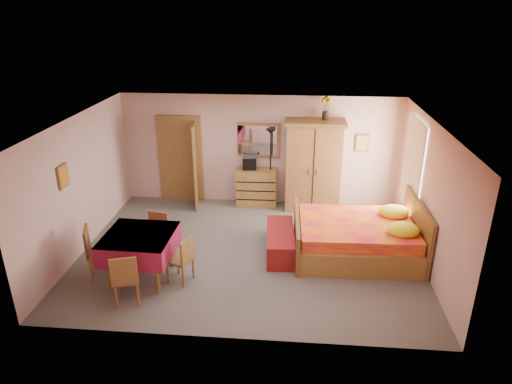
# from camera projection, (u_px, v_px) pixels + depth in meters

# --- Properties ---
(floor) EXTENTS (6.50, 6.50, 0.00)m
(floor) POSITION_uv_depth(u_px,v_px,m) (250.00, 252.00, 8.93)
(floor) COLOR slate
(floor) RESTS_ON ground
(ceiling) EXTENTS (6.50, 6.50, 0.00)m
(ceiling) POSITION_uv_depth(u_px,v_px,m) (249.00, 122.00, 7.93)
(ceiling) COLOR brown
(ceiling) RESTS_ON wall_back
(wall_back) EXTENTS (6.50, 0.10, 2.60)m
(wall_back) POSITION_uv_depth(u_px,v_px,m) (260.00, 150.00, 10.73)
(wall_back) COLOR #D2A398
(wall_back) RESTS_ON floor
(wall_front) EXTENTS (6.50, 0.10, 2.60)m
(wall_front) POSITION_uv_depth(u_px,v_px,m) (231.00, 261.00, 6.13)
(wall_front) COLOR #D2A398
(wall_front) RESTS_ON floor
(wall_left) EXTENTS (0.10, 5.00, 2.60)m
(wall_left) POSITION_uv_depth(u_px,v_px,m) (80.00, 185.00, 8.69)
(wall_left) COLOR #D2A398
(wall_left) RESTS_ON floor
(wall_right) EXTENTS (0.10, 5.00, 2.60)m
(wall_right) POSITION_uv_depth(u_px,v_px,m) (429.00, 197.00, 8.17)
(wall_right) COLOR #D2A398
(wall_right) RESTS_ON floor
(doorway) EXTENTS (1.06, 0.12, 2.15)m
(doorway) POSITION_uv_depth(u_px,v_px,m) (181.00, 160.00, 10.96)
(doorway) COLOR #9E6B35
(doorway) RESTS_ON floor
(window) EXTENTS (0.08, 1.40, 1.95)m
(window) POSITION_uv_depth(u_px,v_px,m) (413.00, 166.00, 9.22)
(window) COLOR white
(window) RESTS_ON wall_right
(picture_left) EXTENTS (0.04, 0.32, 0.42)m
(picture_left) POSITION_uv_depth(u_px,v_px,m) (63.00, 176.00, 7.98)
(picture_left) COLOR orange
(picture_left) RESTS_ON wall_left
(picture_back) EXTENTS (0.30, 0.04, 0.40)m
(picture_back) POSITION_uv_depth(u_px,v_px,m) (362.00, 143.00, 10.42)
(picture_back) COLOR #D8BF59
(picture_back) RESTS_ON wall_back
(chest_of_drawers) EXTENTS (0.96, 0.49, 0.90)m
(chest_of_drawers) POSITION_uv_depth(u_px,v_px,m) (257.00, 187.00, 10.87)
(chest_of_drawers) COLOR olive
(chest_of_drawers) RESTS_ON floor
(wall_mirror) EXTENTS (1.06, 0.11, 0.84)m
(wall_mirror) POSITION_uv_depth(u_px,v_px,m) (257.00, 140.00, 10.64)
(wall_mirror) COLOR white
(wall_mirror) RESTS_ON wall_back
(stereo) EXTENTS (0.34, 0.26, 0.30)m
(stereo) POSITION_uv_depth(u_px,v_px,m) (250.00, 163.00, 10.66)
(stereo) COLOR black
(stereo) RESTS_ON chest_of_drawers
(floor_lamp) EXTENTS (0.25, 0.25, 1.87)m
(floor_lamp) POSITION_uv_depth(u_px,v_px,m) (270.00, 168.00, 10.66)
(floor_lamp) COLOR black
(floor_lamp) RESTS_ON floor
(wardrobe) EXTENTS (1.36, 0.71, 2.12)m
(wardrobe) POSITION_uv_depth(u_px,v_px,m) (313.00, 166.00, 10.43)
(wardrobe) COLOR #9E6635
(wardrobe) RESTS_ON floor
(sunflower_vase) EXTENTS (0.22, 0.22, 0.51)m
(sunflower_vase) POSITION_uv_depth(u_px,v_px,m) (326.00, 108.00, 10.01)
(sunflower_vase) COLOR gold
(sunflower_vase) RESTS_ON wardrobe
(bed) EXTENTS (2.41, 1.92, 1.09)m
(bed) POSITION_uv_depth(u_px,v_px,m) (356.00, 228.00, 8.67)
(bed) COLOR red
(bed) RESTS_ON floor
(bench) EXTENTS (0.61, 1.44, 0.47)m
(bench) POSITION_uv_depth(u_px,v_px,m) (280.00, 242.00, 8.82)
(bench) COLOR maroon
(bench) RESTS_ON floor
(dining_table) EXTENTS (1.19, 1.19, 0.85)m
(dining_table) POSITION_uv_depth(u_px,v_px,m) (141.00, 256.00, 7.94)
(dining_table) COLOR maroon
(dining_table) RESTS_ON floor
(chair_south) EXTENTS (0.51, 0.51, 0.91)m
(chair_south) POSITION_uv_depth(u_px,v_px,m) (126.00, 277.00, 7.28)
(chair_south) COLOR brown
(chair_south) RESTS_ON floor
(chair_north) EXTENTS (0.48, 0.48, 0.89)m
(chair_north) POSITION_uv_depth(u_px,v_px,m) (155.00, 237.00, 8.56)
(chair_north) COLOR #AA7C39
(chair_north) RESTS_ON floor
(chair_west) EXTENTS (0.57, 0.57, 0.99)m
(chair_west) POSITION_uv_depth(u_px,v_px,m) (101.00, 252.00, 7.93)
(chair_west) COLOR #AF7A3B
(chair_west) RESTS_ON floor
(chair_east) EXTENTS (0.50, 0.50, 0.85)m
(chair_east) POSITION_uv_depth(u_px,v_px,m) (180.00, 259.00, 7.86)
(chair_east) COLOR olive
(chair_east) RESTS_ON floor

